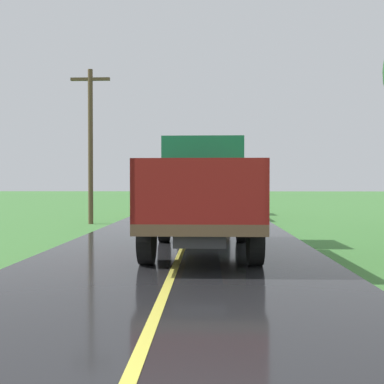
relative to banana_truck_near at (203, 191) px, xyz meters
name	(u,v)px	position (x,y,z in m)	size (l,w,h in m)	color
banana_truck_near	(203,191)	(0.00, 0.00, 0.00)	(2.38, 5.82, 2.80)	#2D2D30
banana_truck_far	(204,188)	(-0.08, 11.92, 0.01)	(2.38, 5.81, 2.80)	#2D2D30
utility_pole_roadside	(91,141)	(-4.75, 7.05, 1.96)	(1.63, 0.20, 6.39)	brown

